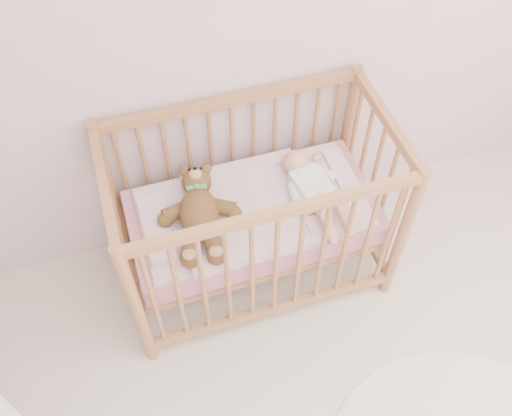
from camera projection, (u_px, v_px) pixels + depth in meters
name	position (u px, v px, depth m)	size (l,w,h in m)	color
wall_back	(289.00, 11.00, 2.47)	(4.00, 0.02, 2.70)	silver
crib	(253.00, 215.00, 2.86)	(1.36, 0.76, 1.00)	#B2734B
mattress	(253.00, 217.00, 2.87)	(1.22, 0.62, 0.13)	#C77C91
blanket	(253.00, 208.00, 2.81)	(1.10, 0.58, 0.06)	pink
baby	(313.00, 187.00, 2.79)	(0.29, 0.60, 0.14)	white
teddy_bear	(199.00, 214.00, 2.68)	(0.41, 0.59, 0.16)	brown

